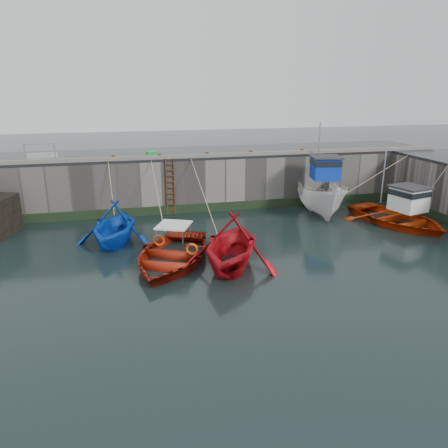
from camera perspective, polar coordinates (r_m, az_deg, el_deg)
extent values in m
plane|color=black|center=(16.49, 4.33, -7.64)|extent=(120.00, 120.00, 0.00)
cube|color=slate|center=(27.64, -3.51, 6.01)|extent=(30.00, 5.00, 3.00)
cube|color=black|center=(27.37, -3.57, 9.25)|extent=(30.00, 5.00, 0.16)
cube|color=slate|center=(25.06, -2.63, 8.92)|extent=(30.00, 0.30, 0.20)
cube|color=black|center=(25.50, -2.45, 2.16)|extent=(30.00, 0.08, 0.50)
cylinder|color=#3F1E0F|center=(24.82, -7.53, 4.81)|extent=(0.07, 0.07, 3.20)
cylinder|color=#3F1E0F|center=(24.87, -6.52, 4.87)|extent=(0.07, 0.07, 3.20)
cube|color=#3F1E0F|center=(25.15, -6.90, 1.83)|extent=(0.44, 0.06, 0.05)
cube|color=#3F1E0F|center=(25.07, -6.93, 2.55)|extent=(0.44, 0.06, 0.05)
cube|color=#3F1E0F|center=(24.99, -6.96, 3.28)|extent=(0.44, 0.06, 0.05)
cube|color=#3F1E0F|center=(24.91, -6.98, 4.02)|extent=(0.44, 0.06, 0.05)
cube|color=#3F1E0F|center=(24.83, -7.01, 4.76)|extent=(0.44, 0.06, 0.05)
cube|color=#3F1E0F|center=(24.76, -7.04, 5.50)|extent=(0.44, 0.06, 0.05)
cube|color=#3F1E0F|center=(24.70, -7.07, 6.25)|extent=(0.44, 0.06, 0.05)
cube|color=#3F1E0F|center=(24.64, -7.10, 7.01)|extent=(0.44, 0.06, 0.05)
cube|color=#3F1E0F|center=(24.58, -7.13, 7.76)|extent=(0.44, 0.06, 0.05)
imported|color=blue|center=(21.16, -14.00, -2.33)|extent=(4.74, 5.16, 2.29)
imported|color=#9D1E0D|center=(18.42, -6.88, -4.93)|extent=(6.00, 6.83, 1.18)
imported|color=red|center=(17.86, 0.97, -5.56)|extent=(5.79, 6.11, 2.54)
imported|color=silver|center=(25.97, 12.48, 3.41)|extent=(3.61, 6.58, 2.41)
cube|color=#0C30B9|center=(25.03, 13.07, 7.08)|extent=(1.69, 1.76, 1.20)
cube|color=black|center=(24.97, 13.12, 7.87)|extent=(1.76, 1.83, 0.28)
cube|color=#262628|center=(24.93, 13.17, 8.52)|extent=(1.92, 2.00, 0.08)
cylinder|color=#A5A8AD|center=(26.62, 12.27, 9.70)|extent=(0.08, 0.08, 3.00)
imported|color=red|center=(25.05, 21.62, 0.65)|extent=(5.52, 6.74, 1.22)
cube|color=white|center=(24.38, 22.98, 3.00)|extent=(1.73, 1.80, 1.20)
cube|color=black|center=(24.30, 23.08, 3.80)|extent=(1.80, 1.87, 0.28)
cube|color=#262628|center=(24.24, 23.16, 4.46)|extent=(1.97, 2.04, 0.08)
cylinder|color=#A5A8AD|center=(25.33, 20.12, 5.92)|extent=(0.08, 0.08, 3.00)
cube|color=green|center=(25.93, -9.42, 9.08)|extent=(0.67, 0.54, 0.27)
cylinder|color=#A5A8AD|center=(25.47, -24.57, 8.43)|extent=(0.05, 0.05, 1.00)
cylinder|color=#A5A8AD|center=(25.23, -21.20, 8.75)|extent=(0.05, 0.05, 1.00)
cylinder|color=#A5A8AD|center=(25.28, -23.02, 9.62)|extent=(1.50, 0.05, 0.05)
cube|color=gray|center=(25.88, -22.63, 7.86)|extent=(1.60, 0.35, 0.18)
cube|color=gray|center=(26.20, -22.56, 8.37)|extent=(1.60, 0.35, 0.18)
cylinder|color=#3F1E0F|center=(24.72, -14.25, 8.38)|extent=(0.18, 0.18, 0.28)
cylinder|color=#3F1E0F|center=(24.81, -8.42, 8.76)|extent=(0.18, 0.18, 0.28)
cylinder|color=#3F1E0F|center=(25.19, -2.22, 9.06)|extent=(0.18, 0.18, 0.28)
cylinder|color=#3F1E0F|center=(25.82, 3.52, 9.25)|extent=(0.18, 0.18, 0.28)
cylinder|color=#3F1E0F|center=(26.92, 10.14, 9.35)|extent=(0.18, 0.18, 0.28)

